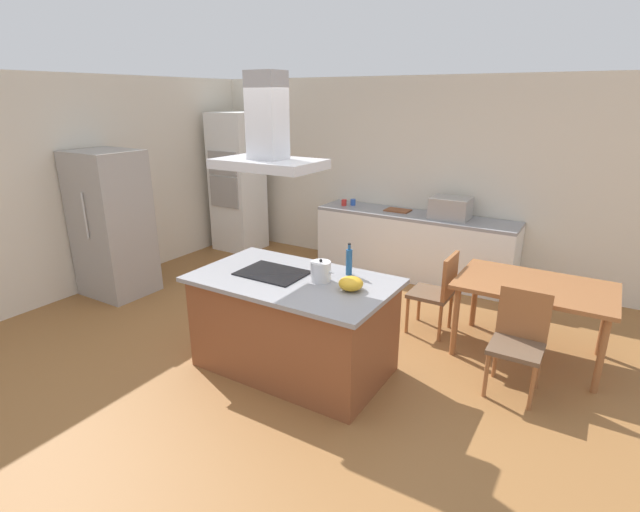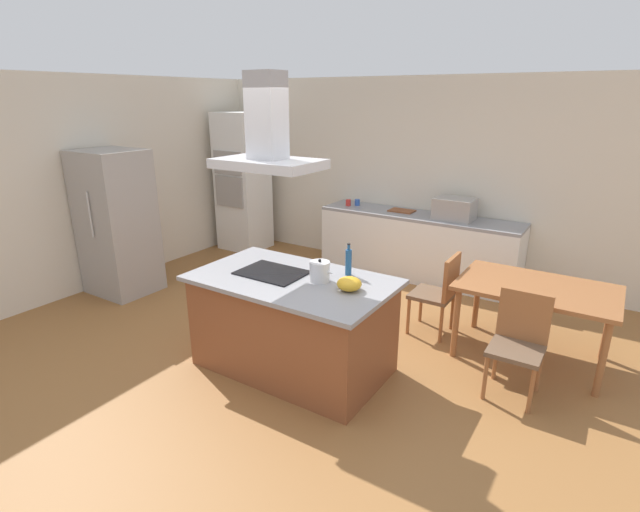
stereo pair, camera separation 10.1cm
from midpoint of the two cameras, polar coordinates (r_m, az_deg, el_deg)
The scene contains 19 objects.
ground at distance 5.80m, azimuth 4.86°, elevation -6.37°, with size 16.00×16.00×0.00m, color #936033.
wall_back at distance 6.96m, azimuth 11.75°, elevation 9.19°, with size 7.20×0.10×2.70m, color beige.
wall_left at distance 7.23m, azimuth -22.35°, elevation 8.53°, with size 0.10×8.80×2.70m, color beige.
kitchen_island at distance 4.43m, azimuth -3.83°, elevation -8.04°, with size 1.80×1.06×0.90m.
cooktop at distance 4.38m, azimuth -6.36°, elevation -2.02°, with size 0.60×0.44×0.01m, color black.
tea_kettle at distance 4.15m, azimuth -0.59°, elevation -1.85°, with size 0.23×0.18×0.20m.
olive_oil_bottle at distance 4.29m, azimuth 2.81°, elevation -0.65°, with size 0.06×0.06×0.30m.
mixing_bowl at distance 3.98m, azimuth 2.98°, elevation -3.30°, with size 0.21×0.21×0.11m, color gold.
back_counter at distance 6.80m, azimuth 10.61°, elevation 1.25°, with size 2.75×0.62×0.90m.
countertop_microwave at distance 6.51m, azimuth 14.85°, elevation 5.55°, with size 0.50×0.38×0.28m, color #9E9993.
coffee_mug_red at distance 7.09m, azimuth 2.47°, elevation 6.39°, with size 0.08×0.08×0.09m, color red.
coffee_mug_blue at distance 7.12m, azimuth 3.55°, elevation 6.43°, with size 0.08×0.08×0.09m, color #2D56B2.
cutting_board at distance 6.83m, azimuth 8.83°, elevation 5.40°, with size 0.34×0.24×0.02m, color brown.
wall_oven_stack at distance 7.96m, azimuth -10.18°, elevation 8.61°, with size 0.70×0.66×2.20m.
refrigerator at distance 6.56m, azimuth -23.96°, elevation 3.48°, with size 0.80×0.73×1.82m.
dining_table at distance 4.96m, azimuth 23.65°, elevation -3.98°, with size 1.40×0.90×0.75m.
chair_facing_island at distance 4.42m, azimuth 22.05°, elevation -8.79°, with size 0.42×0.42×0.89m.
chair_at_left_end at distance 5.19m, azimuth 13.45°, elevation -3.79°, with size 0.42×0.42×0.89m.
range_hood at distance 4.12m, azimuth -6.96°, elevation 13.77°, with size 0.90×0.55×0.78m.
Camera 1 is at (2.27, -3.25, 2.43)m, focal length 26.84 mm.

